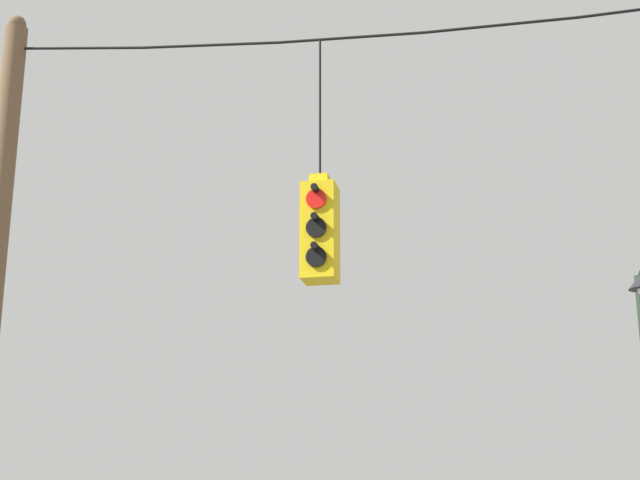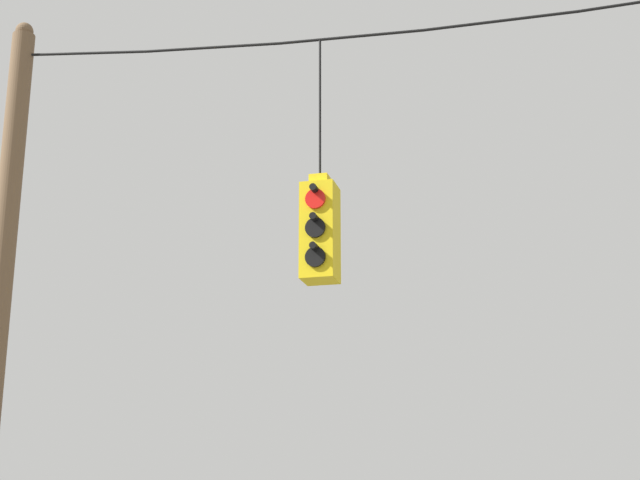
% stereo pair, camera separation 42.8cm
% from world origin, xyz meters
% --- Properties ---
extents(span_wire, '(10.70, 0.03, 0.33)m').
position_xyz_m(span_wire, '(-0.00, -0.18, 7.04)').
color(span_wire, black).
extents(traffic_light_near_right_pole, '(0.34, 0.46, 2.59)m').
position_xyz_m(traffic_light_near_right_pole, '(-1.85, -0.19, 4.90)').
color(traffic_light_near_right_pole, yellow).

